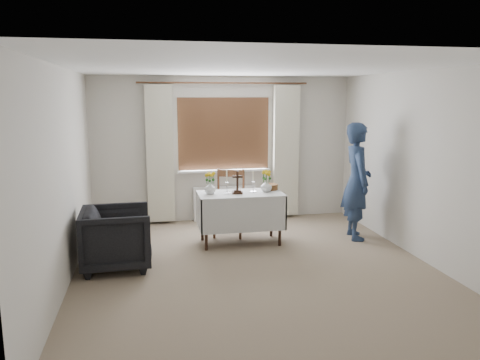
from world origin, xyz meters
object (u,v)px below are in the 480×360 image
flower_vase_right (266,186)px  altar_table (240,218)px  wooden_chair (229,203)px  person (357,181)px  armchair (117,238)px  flower_vase_left (210,188)px  wooden_cross (237,182)px

flower_vase_right → altar_table: bearing=-178.4°
wooden_chair → person: bearing=3.0°
armchair → flower_vase_left: 1.55m
armchair → person: bearing=-82.2°
wooden_cross → altar_table: bearing=49.5°
altar_table → flower_vase_right: 0.61m
flower_vase_right → wooden_chair: bearing=138.7°
flower_vase_right → flower_vase_left: bearing=178.8°
wooden_chair → person: 1.99m
flower_vase_left → wooden_cross: bearing=-10.1°
altar_table → wooden_cross: bearing=-141.3°
altar_table → armchair: bearing=-158.3°
armchair → wooden_cross: size_ratio=2.59×
wooden_chair → wooden_cross: (0.04, -0.48, 0.42)m
altar_table → flower_vase_right: flower_vase_right is taller
person → flower_vase_right: size_ratio=10.26×
person → wooden_cross: person is taller
person → wooden_cross: (-1.84, 0.04, 0.04)m
wooden_chair → flower_vase_left: wooden_chair is taller
wooden_cross → flower_vase_right: bearing=17.4°
armchair → person: size_ratio=0.48×
person → wooden_cross: size_ratio=5.34×
altar_table → flower_vase_left: flower_vase_left is taller
wooden_cross → person: bearing=9.4°
flower_vase_left → flower_vase_right: same height
altar_table → person: size_ratio=0.70×
altar_table → flower_vase_left: size_ratio=7.13×
altar_table → wooden_chair: 0.47m
wooden_cross → flower_vase_left: wooden_cross is taller
wooden_chair → person: (1.88, -0.52, 0.38)m
wooden_chair → flower_vase_right: size_ratio=5.90×
wooden_cross → flower_vase_left: bearing=-179.3°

